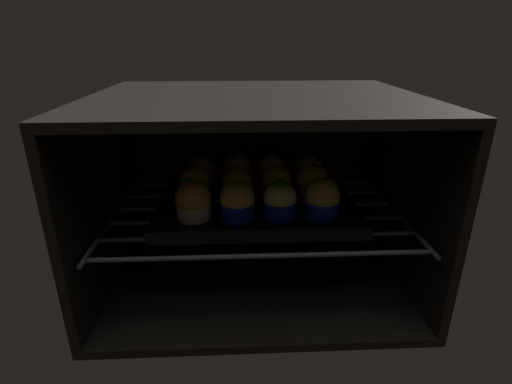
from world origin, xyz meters
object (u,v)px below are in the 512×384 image
Objects in this scene: muffin_row0_col0 at (193,201)px; muffin_row0_col1 at (237,202)px; baking_tray at (256,203)px; muffin_row1_col3 at (312,184)px; muffin_row2_col0 at (202,174)px; muffin_row1_col2 at (277,185)px; muffin_row0_col2 at (280,201)px; muffin_row2_col3 at (308,173)px; muffin_row2_col2 at (272,173)px; muffin_row0_col3 at (322,199)px; muffin_row1_col0 at (196,187)px; muffin_row2_col1 at (238,172)px; muffin_row1_col1 at (237,187)px.

muffin_row0_col0 reaches higher than muffin_row0_col1.
muffin_row1_col3 reaches higher than baking_tray.
muffin_row2_col0 is at bearing 162.04° from muffin_row1_col3.
muffin_row1_col2 is at bearing 179.99° from muffin_row1_col3.
muffin_row0_col1 is 0.97× the size of muffin_row2_col0.
muffin_row0_col0 is 7.73cm from muffin_row0_col1.
muffin_row2_col3 is (7.53, 14.60, 0.11)cm from muffin_row0_col2.
muffin_row1_col2 is (15.40, 7.30, 0.02)cm from muffin_row0_col0.
muffin_row0_col1 is at bearing -134.87° from muffin_row1_col2.
baking_tray is at bearing -33.54° from muffin_row2_col0.
muffin_row2_col2 is (-0.07, 14.98, 0.12)cm from muffin_row0_col2.
muffin_row1_col3 is at bearing 18.15° from muffin_row0_col0.
baking_tray is at bearing -116.54° from muffin_row2_col2.
muffin_row0_col3 and muffin_row1_col0 have the same top height.
muffin_row1_col2 is at bearing -136.06° from muffin_row2_col3.
muffin_row2_col3 reaches higher than baking_tray.
muffin_row2_col0 is 14.71cm from muffin_row2_col2.
baking_tray is 9.20cm from muffin_row2_col1.
muffin_row1_col3 is 16.12cm from muffin_row2_col1.
muffin_row2_col2 is at bearing 91.82° from muffin_row1_col2.
muffin_row1_col1 reaches higher than baking_tray.
muffin_row2_col0 is 1.01× the size of muffin_row2_col2.
muffin_row0_col3 and muffin_row1_col3 have the same top height.
muffin_row2_col2 reaches higher than muffin_row0_col1.
baking_tray is 5.11× the size of muffin_row0_col3.
muffin_row0_col0 is 1.07× the size of muffin_row1_col1.
muffin_row2_col2 reaches higher than baking_tray.
muffin_row1_col0 is 7.58cm from muffin_row2_col0.
muffin_row1_col1 is (0.01, 7.46, 0.09)cm from muffin_row0_col1.
muffin_row0_col2 is 10.43cm from muffin_row1_col1.
muffin_row0_col0 is at bearing -135.71° from muffin_row2_col2.
baking_tray is 5.12cm from muffin_row1_col1.
muffin_row0_col2 is 10.30cm from muffin_row1_col3.
muffin_row1_col0 is at bearing -178.23° from muffin_row1_col2.
baking_tray is 5.43× the size of muffin_row2_col3.
muffin_row0_col3 is 24.02cm from muffin_row1_col0.
muffin_row2_col0 is at bearing 135.41° from muffin_row0_col2.
muffin_row1_col3 is (14.55, 0.25, 0.26)cm from muffin_row1_col1.
muffin_row0_col1 is at bearing -178.37° from muffin_row0_col2.
muffin_row2_col3 is (14.81, -0.28, -0.43)cm from muffin_row2_col1.
muffin_row0_col3 is 16.74cm from muffin_row1_col1.
muffin_row2_col1 reaches higher than muffin_row0_col3.
baking_tray is at bearing -177.88° from muffin_row1_col2.
muffin_row0_col3 is at bearing -26.30° from muffin_row1_col1.
muffin_row1_col0 and muffin_row1_col3 have the same top height.
muffin_row0_col0 is 22.74cm from muffin_row0_col3.
muffin_row2_col1 is at bearing 44.00° from muffin_row1_col0.
muffin_row1_col2 is (4.05, 0.15, 3.69)cm from baking_tray.
muffin_row1_col1 is 7.65cm from muffin_row2_col1.
muffin_row1_col2 is 0.95× the size of muffin_row1_col3.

